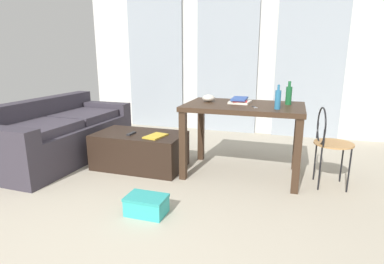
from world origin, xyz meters
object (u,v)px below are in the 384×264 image
at_px(bottle_near, 278,99).
at_px(bottle_far, 289,95).
at_px(coffee_table, 140,150).
at_px(tv_remote_primary, 131,134).
at_px(scissors, 254,107).
at_px(craft_table, 243,115).
at_px(couch, 59,135).
at_px(shoebox, 147,205).
at_px(wire_chair, 328,137).
at_px(bowl, 208,98).
at_px(book_stack, 240,101).
at_px(magazine, 156,136).

bearing_deg(bottle_near, bottle_far, 73.93).
height_order(coffee_table, tv_remote_primary, tv_remote_primary).
distance_m(scissors, tv_remote_primary, 1.41).
bearing_deg(craft_table, bottle_near, -28.78).
distance_m(couch, craft_table, 2.34).
xyz_separation_m(couch, scissors, (2.43, 0.02, 0.49)).
bearing_deg(scissors, coffee_table, -179.52).
relative_size(bottle_near, scissors, 2.38).
xyz_separation_m(coffee_table, shoebox, (0.56, -1.00, -0.13)).
bearing_deg(wire_chair, couch, -178.17).
height_order(bowl, tv_remote_primary, bowl).
bearing_deg(wire_chair, shoebox, -143.13).
height_order(coffee_table, bottle_near, bottle_near).
bearing_deg(tv_remote_primary, shoebox, -53.94).
distance_m(wire_chair, bowl, 1.31).
distance_m(couch, tv_remote_primary, 1.08).
xyz_separation_m(bowl, tv_remote_primary, (-0.83, -0.30, -0.40)).
bearing_deg(scissors, couch, -179.58).
relative_size(craft_table, bottle_far, 5.05).
distance_m(craft_table, shoebox, 1.43).
xyz_separation_m(bottle_near, book_stack, (-0.41, 0.28, -0.07)).
xyz_separation_m(couch, magazine, (1.38, -0.08, 0.12)).
relative_size(couch, bottle_near, 8.23).
height_order(scissors, tv_remote_primary, scissors).
bearing_deg(tv_remote_primary, wire_chair, 6.50).
bearing_deg(coffee_table, tv_remote_primary, -131.68).
bearing_deg(craft_table, tv_remote_primary, -169.69).
distance_m(coffee_table, tv_remote_primary, 0.24).
xyz_separation_m(scissors, magazine, (-1.06, -0.10, -0.37)).
relative_size(wire_chair, scissors, 8.12).
relative_size(wire_chair, magazine, 3.02).
distance_m(bottle_far, magazine, 1.50).
xyz_separation_m(couch, coffee_table, (1.13, 0.01, -0.10)).
bearing_deg(bottle_near, magazine, -178.06).
bearing_deg(bottle_far, scissors, -139.50).
xyz_separation_m(coffee_table, craft_table, (1.17, 0.15, 0.46)).
relative_size(bowl, magazine, 0.54).
bearing_deg(couch, book_stack, 6.31).
distance_m(coffee_table, bowl, 1.01).
bearing_deg(shoebox, couch, 149.65).
bearing_deg(scissors, wire_chair, 6.55).
bearing_deg(coffee_table, craft_table, 7.44).
height_order(tv_remote_primary, magazine, tv_remote_primary).
xyz_separation_m(book_stack, magazine, (-0.87, -0.33, -0.39)).
distance_m(bottle_near, book_stack, 0.51).
bearing_deg(shoebox, scissors, 53.98).
bearing_deg(shoebox, wire_chair, 36.87).
distance_m(couch, bottle_near, 2.72).
xyz_separation_m(bottle_far, scissors, (-0.32, -0.28, -0.10)).
distance_m(book_stack, shoebox, 1.54).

